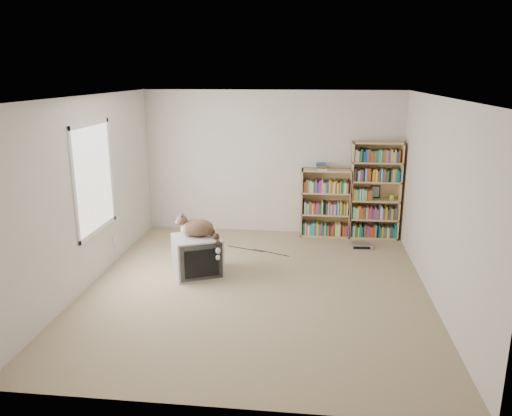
# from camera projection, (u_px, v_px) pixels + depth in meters

# --- Properties ---
(floor) EXTENTS (4.50, 5.00, 0.01)m
(floor) POSITION_uv_depth(u_px,v_px,m) (256.00, 287.00, 6.68)
(floor) COLOR tan
(floor) RESTS_ON ground
(wall_back) EXTENTS (4.50, 0.02, 2.50)m
(wall_back) POSITION_uv_depth(u_px,v_px,m) (272.00, 163.00, 8.75)
(wall_back) COLOR beige
(wall_back) RESTS_ON floor
(wall_front) EXTENTS (4.50, 0.02, 2.50)m
(wall_front) POSITION_uv_depth(u_px,v_px,m) (221.00, 272.00, 3.95)
(wall_front) COLOR beige
(wall_front) RESTS_ON floor
(wall_left) EXTENTS (0.02, 5.00, 2.50)m
(wall_left) POSITION_uv_depth(u_px,v_px,m) (87.00, 192.00, 6.59)
(wall_left) COLOR beige
(wall_left) RESTS_ON floor
(wall_right) EXTENTS (0.02, 5.00, 2.50)m
(wall_right) POSITION_uv_depth(u_px,v_px,m) (439.00, 202.00, 6.11)
(wall_right) COLOR beige
(wall_right) RESTS_ON floor
(ceiling) EXTENTS (4.50, 5.00, 0.02)m
(ceiling) POSITION_uv_depth(u_px,v_px,m) (256.00, 97.00, 6.02)
(ceiling) COLOR white
(ceiling) RESTS_ON wall_back
(window) EXTENTS (0.02, 1.22, 1.52)m
(window) POSITION_uv_depth(u_px,v_px,m) (94.00, 178.00, 6.75)
(window) COLOR white
(window) RESTS_ON wall_left
(crt_tv) EXTENTS (0.83, 0.79, 0.56)m
(crt_tv) POSITION_uv_depth(u_px,v_px,m) (197.00, 255.00, 7.06)
(crt_tv) COLOR #A8A8AA
(crt_tv) RESTS_ON floor
(cat) EXTENTS (0.69, 0.48, 0.54)m
(cat) POSITION_uv_depth(u_px,v_px,m) (200.00, 231.00, 6.95)
(cat) COLOR #3A2417
(cat) RESTS_ON crt_tv
(bookcase_tall) EXTENTS (0.83, 0.30, 1.67)m
(bookcase_tall) POSITION_uv_depth(u_px,v_px,m) (375.00, 192.00, 8.54)
(bookcase_tall) COLOR tan
(bookcase_tall) RESTS_ON floor
(bookcase_short) EXTENTS (0.86, 0.30, 1.18)m
(bookcase_short) POSITION_uv_depth(u_px,v_px,m) (326.00, 206.00, 8.70)
(bookcase_short) COLOR tan
(bookcase_short) RESTS_ON floor
(book_stack) EXTENTS (0.18, 0.24, 0.10)m
(book_stack) POSITION_uv_depth(u_px,v_px,m) (322.00, 166.00, 8.51)
(book_stack) COLOR #C13E19
(book_stack) RESTS_ON bookcase_short
(green_mug) EXTENTS (0.08, 0.08, 0.09)m
(green_mug) POSITION_uv_depth(u_px,v_px,m) (392.00, 197.00, 8.51)
(green_mug) COLOR #75C337
(green_mug) RESTS_ON bookcase_tall
(framed_print) EXTENTS (0.16, 0.05, 0.22)m
(framed_print) POSITION_uv_depth(u_px,v_px,m) (375.00, 192.00, 8.61)
(framed_print) COLOR black
(framed_print) RESTS_ON bookcase_tall
(dvd_player) EXTENTS (0.33, 0.25, 0.07)m
(dvd_player) POSITION_uv_depth(u_px,v_px,m) (362.00, 246.00, 8.18)
(dvd_player) COLOR #A7A7AC
(dvd_player) RESTS_ON floor
(wall_outlet) EXTENTS (0.01, 0.08, 0.13)m
(wall_outlet) POSITION_uv_depth(u_px,v_px,m) (114.00, 241.00, 7.52)
(wall_outlet) COLOR silver
(wall_outlet) RESTS_ON wall_left
(floor_cables) EXTENTS (1.20, 0.70, 0.01)m
(floor_cables) POSITION_uv_depth(u_px,v_px,m) (275.00, 246.00, 8.24)
(floor_cables) COLOR black
(floor_cables) RESTS_ON floor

